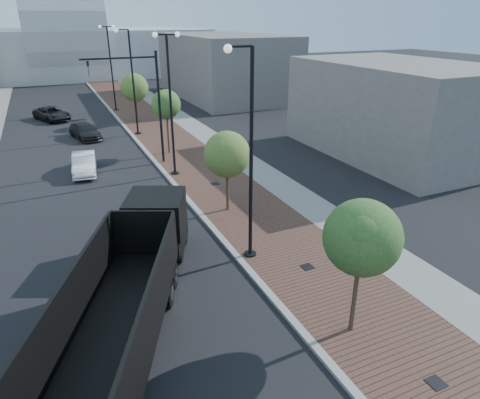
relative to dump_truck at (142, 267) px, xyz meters
name	(u,v)px	position (x,y,z in m)	size (l,w,h in m)	color
sidewalk	(153,118)	(8.00, 31.07, -1.35)	(7.00, 140.00, 0.12)	#4C2D23
concrete_strip	(178,116)	(10.70, 31.07, -1.35)	(2.40, 140.00, 0.13)	slate
curb	(120,121)	(4.50, 31.07, -1.34)	(0.30, 140.00, 0.14)	gray
dump_truck	(142,267)	(0.00, 0.00, 0.00)	(7.66, 13.14, 3.35)	black
white_sedan	(84,164)	(-0.52, 16.11, -0.71)	(1.48, 4.25, 1.40)	silver
dark_car_mid	(52,114)	(-1.84, 34.88, -0.72)	(2.31, 5.00, 1.39)	black
dark_car_far	(85,131)	(0.54, 25.82, -0.75)	(1.86, 4.58, 1.33)	black
pedestrian	(227,148)	(9.75, 14.76, -0.49)	(0.67, 0.44, 1.84)	black
streetlight_1	(249,167)	(4.99, 1.07, 2.93)	(1.44, 0.56, 9.21)	black
streetlight_2	(171,105)	(5.10, 13.07, 3.41)	(1.72, 0.56, 9.28)	black
streetlight_3	(132,87)	(4.99, 25.07, 2.93)	(1.44, 0.56, 9.21)	black
streetlight_4	(111,68)	(5.10, 37.07, 3.41)	(1.72, 0.56, 9.28)	black
traffic_mast	(146,97)	(4.20, 16.07, 3.57)	(5.09, 0.20, 8.00)	black
tree_0	(363,237)	(6.15, -4.90, 2.29)	(2.52, 2.50, 4.97)	#382619
tree_1	(228,154)	(6.15, 6.10, 1.93)	(2.53, 2.50, 4.60)	#382619
tree_2	(167,104)	(6.15, 18.10, 2.53)	(2.29, 2.23, 5.07)	#382619
tree_3	(135,88)	(6.15, 30.10, 2.15)	(2.78, 2.78, 4.96)	#382619
convention_center	(62,41)	(2.50, 76.07, 4.59)	(50.00, 30.00, 50.00)	#9DA3A7
commercial_block_ne	(225,66)	(20.50, 41.07, 2.59)	(12.00, 22.00, 8.00)	#635D59
commercial_block_e	(396,109)	(22.50, 11.07, 2.09)	(10.00, 16.00, 7.00)	#605A56
utility_cover_0	(436,383)	(6.90, -7.93, -1.28)	(0.50, 0.50, 0.02)	black
utility_cover_1	(307,267)	(6.90, -0.93, -1.28)	(0.50, 0.50, 0.02)	black
utility_cover_2	(215,184)	(6.90, 10.07, -1.28)	(0.50, 0.50, 0.02)	black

